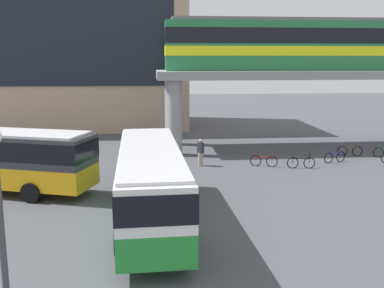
% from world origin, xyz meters
% --- Properties ---
extents(ground_plane, '(120.00, 120.00, 0.00)m').
position_xyz_m(ground_plane, '(0.00, 10.00, 0.00)').
color(ground_plane, '#47494F').
extents(station_building, '(27.94, 11.93, 16.42)m').
position_xyz_m(station_building, '(-10.92, 29.22, 8.21)').
color(station_building, tan).
rests_on(station_building, ground_plane).
extents(elevated_platform, '(26.50, 5.73, 5.97)m').
position_xyz_m(elevated_platform, '(13.18, 15.66, 5.01)').
color(elevated_platform, gray).
rests_on(elevated_platform, ground_plane).
extents(train, '(22.89, 2.96, 3.84)m').
position_xyz_m(train, '(12.02, 15.66, 7.94)').
color(train, '#26723F').
rests_on(train, elevated_platform).
extents(bus_main, '(3.03, 11.12, 3.22)m').
position_xyz_m(bus_main, '(-0.60, 0.22, 1.99)').
color(bus_main, '#268C33').
rests_on(bus_main, ground_plane).
extents(bicycle_red, '(1.68, 0.74, 1.04)m').
position_xyz_m(bicycle_red, '(6.67, 9.58, 0.36)').
color(bicycle_red, black).
rests_on(bicycle_red, ground_plane).
extents(bicycle_brown, '(1.77, 0.37, 1.04)m').
position_xyz_m(bicycle_brown, '(13.60, 12.12, 0.36)').
color(bicycle_brown, black).
rests_on(bicycle_brown, ground_plane).
extents(bicycle_blue, '(1.71, 0.64, 1.04)m').
position_xyz_m(bicycle_blue, '(11.70, 10.25, 0.36)').
color(bicycle_blue, black).
rests_on(bicycle_blue, ground_plane).
extents(bicycle_black, '(1.79, 0.25, 1.04)m').
position_xyz_m(bicycle_black, '(8.90, 8.87, 0.36)').
color(bicycle_black, black).
rests_on(bicycle_black, ground_plane).
extents(pedestrian_near_building, '(0.46, 0.47, 1.77)m').
position_xyz_m(pedestrian_near_building, '(2.61, 10.12, 0.83)').
color(pedestrian_near_building, gray).
rests_on(pedestrian_near_building, ground_plane).
extents(lamp_post, '(0.36, 0.36, 5.33)m').
position_xyz_m(lamp_post, '(-3.95, -7.88, 3.21)').
color(lamp_post, '#3F3F44').
rests_on(lamp_post, ground_plane).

